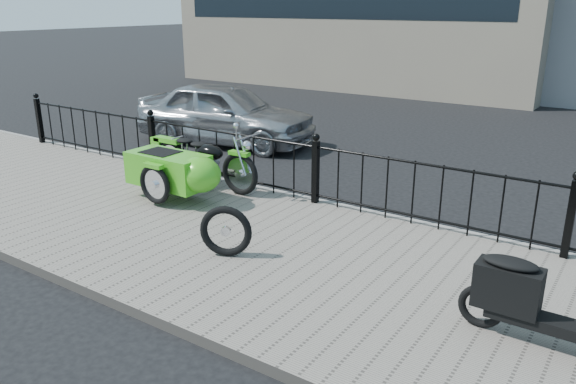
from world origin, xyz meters
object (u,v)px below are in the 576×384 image
Objects in this scene: motorcycle_sidecar at (183,169)px; sedan_car at (225,113)px; scooter at (537,301)px; spare_tire at (226,231)px.

motorcycle_sidecar is 0.56× the size of sedan_car.
motorcycle_sidecar is at bearing 167.89° from scooter.
spare_tire is at bearing -33.73° from motorcycle_sidecar.
scooter is 2.48× the size of spare_tire.
sedan_car is at bearing 129.98° from spare_tire.
scooter is 8.81m from sedan_car.
motorcycle_sidecar reaches higher than spare_tire.
sedan_car is (-7.47, 4.67, 0.15)m from scooter.
sedan_car reaches higher than scooter.
scooter is 3.45m from spare_tire.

